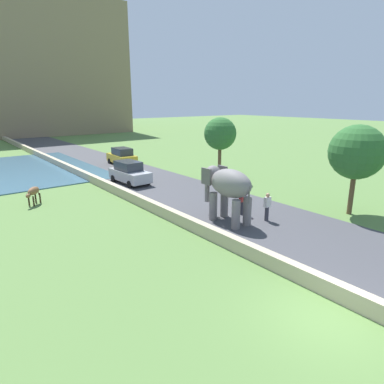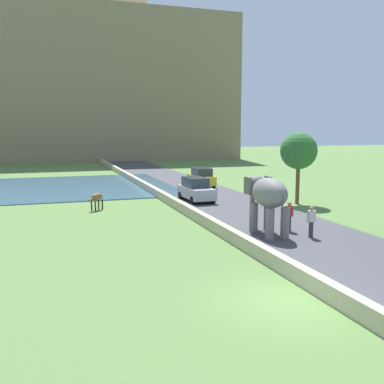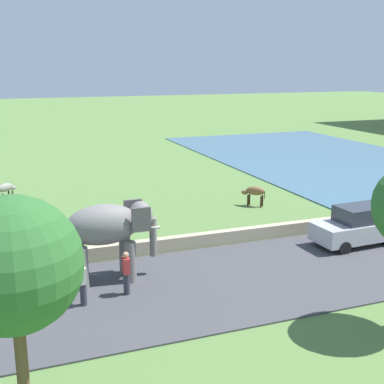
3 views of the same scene
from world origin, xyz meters
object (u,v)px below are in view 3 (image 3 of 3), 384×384
Objects in this scene: car_silver at (358,226)px; cow_brown at (255,192)px; elephant at (109,229)px; person_beside_elephant at (126,272)px; cow_grey at (6,188)px; person_trailing at (83,283)px.

car_silver is 3.28× the size of cow_brown.
elephant is 1.88m from person_beside_elephant.
cow_brown is (-8.95, 9.65, -0.04)m from person_beside_elephant.
car_silver is 3.27× the size of cow_grey.
car_silver is (-0.00, 11.17, -1.14)m from elephant.
elephant is 2.13× the size of person_trailing.
person_trailing reaches higher than cow_brown.
person_beside_elephant is 15.31m from cow_grey.
person_trailing is 14.54m from cow_brown.
elephant is at bearing -170.34° from person_beside_elephant.
cow_brown is at bearing 127.13° from elephant.
cow_brown is (-9.27, 11.20, -0.04)m from person_trailing.
person_beside_elephant and person_trailing have the same top height.
person_beside_elephant is 1.00× the size of person_trailing.
elephant is 2.13× the size of person_beside_elephant.
elephant reaches higher than person_beside_elephant.
cow_grey is at bearing -166.43° from person_beside_elephant.
person_trailing is 12.60m from car_silver.
person_beside_elephant is 1.31× the size of cow_brown.
person_beside_elephant is at bearing -82.42° from car_silver.
person_trailing is 1.31× the size of cow_brown.
car_silver is at bearing 90.01° from elephant.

